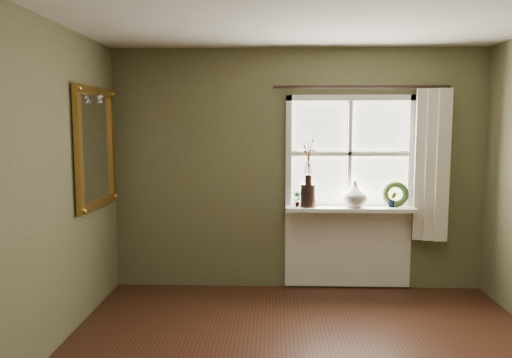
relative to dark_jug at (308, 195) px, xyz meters
The scene contains 12 objects.
wall_back 0.33m from the dark_jug, 121.04° to the left, with size 4.00×0.10×2.60m, color brown.
window_frame 0.63m from the dark_jug, 13.83° to the left, with size 1.36×0.06×1.24m.
window_sill 0.46m from the dark_jug, ahead, with size 1.36×0.26×0.04m, color white.
window_apron 0.74m from the dark_jug, 13.98° to the left, with size 1.36×0.04×0.88m, color white.
dark_jug is the anchor object (origin of this frame).
cream_vase 0.49m from the dark_jug, ahead, with size 0.26×0.26×0.28m, color beige.
wreath 0.93m from the dark_jug, ahead, with size 0.27×0.27×0.07m, color #30451E.
potted_plant_left 0.12m from the dark_jug, behind, with size 0.09×0.06×0.17m, color #30451E.
potted_plant_right 0.89m from the dark_jug, ahead, with size 0.09×0.07×0.16m, color #30451E.
curtain 1.32m from the dark_jug, ahead, with size 0.36×0.12×1.59m, color beige.
curtain_rod 1.26m from the dark_jug, ahead, with size 0.03×0.03×1.84m, color black.
gilt_mirror 2.20m from the dark_jug, 165.68° to the right, with size 0.10×0.97×1.16m.
Camera 1 is at (-0.26, -3.13, 1.80)m, focal length 35.00 mm.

